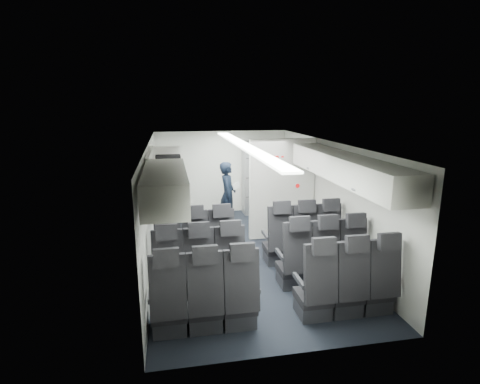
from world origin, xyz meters
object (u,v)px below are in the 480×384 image
object	(u,v)px
seat_row_front	(250,245)
galley_unit	(259,178)
flight_attendant	(228,195)
seat_row_rear	(278,295)
boarding_door	(157,192)
seat_row_mid	(262,266)
carry_on_bag	(168,163)

from	to	relation	value
seat_row_front	galley_unit	bearing A→B (deg)	73.72
galley_unit	flight_attendant	size ratio (longest dim) A/B	1.22
seat_row_rear	boarding_door	bearing A→B (deg)	112.87
seat_row_front	seat_row_rear	world-z (taller)	same
galley_unit	boarding_door	distance (m)	2.84
seat_row_front	flight_attendant	size ratio (longest dim) A/B	2.14
seat_row_mid	carry_on_bag	size ratio (longest dim) A/B	7.60
flight_attendant	carry_on_bag	world-z (taller)	carry_on_bag
carry_on_bag	seat_row_rear	bearing A→B (deg)	-61.28
galley_unit	flight_attendant	bearing A→B (deg)	-133.50
seat_row_rear	flight_attendant	xyz separation A→B (m)	(-0.05, 4.00, 0.38)
seat_row_front	boarding_door	world-z (taller)	boarding_door
seat_row_rear	boarding_door	world-z (taller)	boarding_door
flight_attendant	carry_on_bag	xyz separation A→B (m)	(-1.31, -1.57, 1.04)
boarding_door	carry_on_bag	bearing A→B (deg)	-79.25
galley_unit	carry_on_bag	distance (m)	3.61
galley_unit	carry_on_bag	size ratio (longest dim) A/B	4.34
seat_row_mid	seat_row_front	bearing A→B (deg)	90.00
seat_row_rear	flight_attendant	bearing A→B (deg)	90.75
seat_row_rear	galley_unit	size ratio (longest dim) A/B	1.75
seat_row_mid	carry_on_bag	distance (m)	2.49
seat_row_mid	flight_attendant	size ratio (longest dim) A/B	2.14
seat_row_front	galley_unit	xyz separation A→B (m)	(0.95, 3.25, 0.55)
boarding_door	flight_attendant	world-z (taller)	boarding_door
seat_row_front	seat_row_rear	distance (m)	1.80
seat_row_front	carry_on_bag	size ratio (longest dim) A/B	7.60
seat_row_front	carry_on_bag	world-z (taller)	carry_on_bag
carry_on_bag	flight_attendant	bearing A→B (deg)	49.64
seat_row_mid	seat_row_rear	xyz separation A→B (m)	(0.00, -0.90, 0.00)
flight_attendant	carry_on_bag	size ratio (longest dim) A/B	3.56
seat_row_front	seat_row_mid	distance (m)	0.90
seat_row_mid	boarding_door	xyz separation A→B (m)	(-1.64, 2.99, 0.55)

